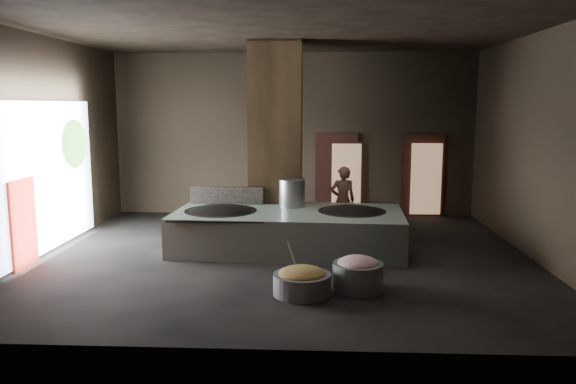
# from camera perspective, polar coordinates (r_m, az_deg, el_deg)

# --- Properties ---
(floor) EXTENTS (10.00, 9.00, 0.10)m
(floor) POSITION_cam_1_polar(r_m,az_deg,el_deg) (11.65, -0.37, -6.71)
(floor) COLOR black
(floor) RESTS_ON ground
(ceiling) EXTENTS (10.00, 9.00, 0.10)m
(ceiling) POSITION_cam_1_polar(r_m,az_deg,el_deg) (11.32, -0.40, 16.34)
(ceiling) COLOR black
(ceiling) RESTS_ON back_wall
(back_wall) EXTENTS (10.00, 0.10, 4.50)m
(back_wall) POSITION_cam_1_polar(r_m,az_deg,el_deg) (15.79, 0.57, 5.86)
(back_wall) COLOR black
(back_wall) RESTS_ON ground
(front_wall) EXTENTS (10.00, 0.10, 4.50)m
(front_wall) POSITION_cam_1_polar(r_m,az_deg,el_deg) (6.74, -2.61, 1.81)
(front_wall) COLOR black
(front_wall) RESTS_ON ground
(left_wall) EXTENTS (0.10, 9.00, 4.50)m
(left_wall) POSITION_cam_1_polar(r_m,az_deg,el_deg) (12.60, -24.05, 4.33)
(left_wall) COLOR black
(left_wall) RESTS_ON ground
(right_wall) EXTENTS (0.10, 9.00, 4.50)m
(right_wall) POSITION_cam_1_polar(r_m,az_deg,el_deg) (12.07, 24.38, 4.14)
(right_wall) COLOR black
(right_wall) RESTS_ON ground
(pillar) EXTENTS (1.20, 1.20, 4.50)m
(pillar) POSITION_cam_1_polar(r_m,az_deg,el_deg) (13.16, -1.21, 5.26)
(pillar) COLOR black
(pillar) RESTS_ON ground
(hearth_platform) EXTENTS (4.94, 2.56, 0.84)m
(hearth_platform) POSITION_cam_1_polar(r_m,az_deg,el_deg) (12.04, 0.06, -3.89)
(hearth_platform) COLOR #9EAF9D
(hearth_platform) RESTS_ON ground
(platform_cap) EXTENTS (4.71, 2.26, 0.03)m
(platform_cap) POSITION_cam_1_polar(r_m,az_deg,el_deg) (11.96, 0.06, -2.04)
(platform_cap) COLOR black
(platform_cap) RESTS_ON hearth_platform
(wok_left) EXTENTS (1.52, 1.52, 0.42)m
(wok_left) POSITION_cam_1_polar(r_m,az_deg,el_deg) (12.08, -6.85, -2.31)
(wok_left) COLOR black
(wok_left) RESTS_ON hearth_platform
(wok_left_rim) EXTENTS (1.55, 1.55, 0.05)m
(wok_left_rim) POSITION_cam_1_polar(r_m,az_deg,el_deg) (12.07, -6.85, -1.98)
(wok_left_rim) COLOR black
(wok_left_rim) RESTS_ON hearth_platform
(wok_right) EXTENTS (1.41, 1.41, 0.40)m
(wok_right) POSITION_cam_1_polar(r_m,az_deg,el_deg) (12.03, 6.51, -2.35)
(wok_right) COLOR black
(wok_right) RESTS_ON hearth_platform
(wok_right_rim) EXTENTS (1.45, 1.45, 0.05)m
(wok_right_rim) POSITION_cam_1_polar(r_m,az_deg,el_deg) (12.02, 6.51, -2.02)
(wok_right_rim) COLOR black
(wok_right_rim) RESTS_ON hearth_platform
(stock_pot) EXTENTS (0.59, 0.59, 0.63)m
(stock_pot) POSITION_cam_1_polar(r_m,az_deg,el_deg) (12.44, 0.41, -0.14)
(stock_pot) COLOR #989A9F
(stock_pot) RESTS_ON hearth_platform
(splash_guard) EXTENTS (1.68, 0.15, 0.42)m
(splash_guard) POSITION_cam_1_polar(r_m,az_deg,el_deg) (12.81, -6.27, -0.39)
(splash_guard) COLOR black
(splash_guard) RESTS_ON hearth_platform
(cook) EXTENTS (0.66, 0.48, 1.65)m
(cook) POSITION_cam_1_polar(r_m,az_deg,el_deg) (13.39, 5.59, -0.88)
(cook) COLOR #9A644E
(cook) RESTS_ON ground
(veg_basin) EXTENTS (1.01, 1.01, 0.35)m
(veg_basin) POSITION_cam_1_polar(r_m,az_deg,el_deg) (9.29, 1.44, -9.34)
(veg_basin) COLOR gray
(veg_basin) RESTS_ON ground
(veg_fill) EXTENTS (0.78, 0.78, 0.24)m
(veg_fill) POSITION_cam_1_polar(r_m,az_deg,el_deg) (9.24, 1.45, -8.31)
(veg_fill) COLOR olive
(veg_fill) RESTS_ON veg_basin
(ladle) EXTENTS (0.21, 0.34, 0.67)m
(ladle) POSITION_cam_1_polar(r_m,az_deg,el_deg) (9.33, 0.55, -6.85)
(ladle) COLOR #989A9F
(ladle) RESTS_ON veg_basin
(meat_basin) EXTENTS (1.01, 1.01, 0.46)m
(meat_basin) POSITION_cam_1_polar(r_m,az_deg,el_deg) (9.56, 7.11, -8.52)
(meat_basin) COLOR gray
(meat_basin) RESTS_ON ground
(meat_fill) EXTENTS (0.70, 0.70, 0.27)m
(meat_fill) POSITION_cam_1_polar(r_m,az_deg,el_deg) (9.50, 7.13, -7.27)
(meat_fill) COLOR #BE7283
(meat_fill) RESTS_ON meat_basin
(doorway_near) EXTENTS (1.18, 0.08, 2.38)m
(doorway_near) POSITION_cam_1_polar(r_m,az_deg,el_deg) (15.79, 4.91, 1.63)
(doorway_near) COLOR black
(doorway_near) RESTS_ON ground
(doorway_near_glow) EXTENTS (0.81, 0.04, 1.92)m
(doorway_near_glow) POSITION_cam_1_polar(r_m,az_deg,el_deg) (15.75, 5.94, 1.42)
(doorway_near_glow) COLOR #8C6647
(doorway_near_glow) RESTS_ON ground
(doorway_far) EXTENTS (1.18, 0.08, 2.38)m
(doorway_far) POSITION_cam_1_polar(r_m,az_deg,el_deg) (16.05, 13.50, 1.54)
(doorway_far) COLOR black
(doorway_far) RESTS_ON ground
(doorway_far_glow) EXTENTS (0.83, 0.04, 1.97)m
(doorway_far_glow) POSITION_cam_1_polar(r_m,az_deg,el_deg) (15.92, 13.85, 1.28)
(doorway_far_glow) COLOR #8C6647
(doorway_far_glow) RESTS_ON ground
(left_opening) EXTENTS (0.04, 4.20, 3.10)m
(left_opening) POSITION_cam_1_polar(r_m,az_deg,el_deg) (12.79, -23.06, 1.52)
(left_opening) COLOR white
(left_opening) RESTS_ON ground
(pavilion_sliver) EXTENTS (0.05, 0.90, 1.70)m
(pavilion_sliver) POSITION_cam_1_polar(r_m,az_deg,el_deg) (11.73, -25.29, -2.94)
(pavilion_sliver) COLOR maroon
(pavilion_sliver) RESTS_ON ground
(tree_silhouette) EXTENTS (0.28, 1.10, 1.10)m
(tree_silhouette) POSITION_cam_1_polar(r_m,az_deg,el_deg) (13.69, -20.83, 4.61)
(tree_silhouette) COLOR #194714
(tree_silhouette) RESTS_ON left_opening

